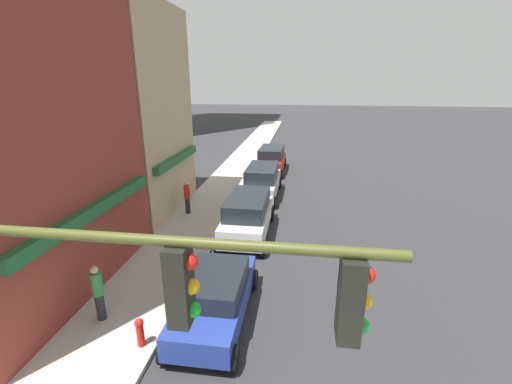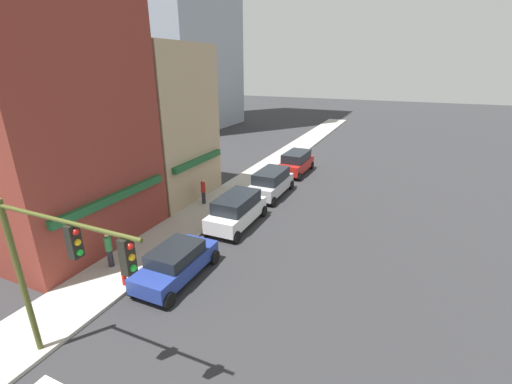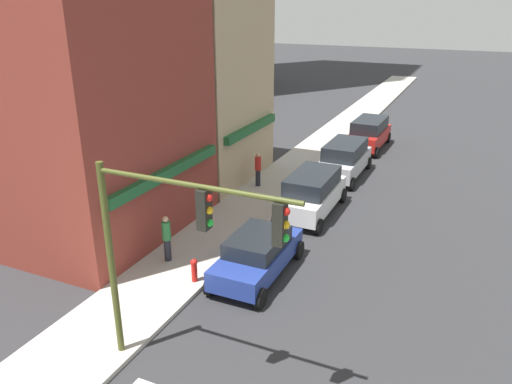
# 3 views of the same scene
# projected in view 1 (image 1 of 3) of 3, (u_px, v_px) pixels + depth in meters

# --- Properties ---
(storefront_row) EXTENTS (15.02, 5.30, 12.78)m
(storefront_row) POSITION_uv_depth(u_px,v_px,m) (63.00, 108.00, 13.14)
(storefront_row) COLOR maroon
(storefront_row) RESTS_ON ground_plane
(traffic_signal) EXTENTS (0.32, 5.24, 5.60)m
(traffic_signal) POSITION_uv_depth(u_px,v_px,m) (117.00, 336.00, 4.06)
(traffic_signal) COLOR #474C1E
(traffic_signal) RESTS_ON ground_plane
(sedan_blue) EXTENTS (4.40, 2.02, 1.59)m
(sedan_blue) POSITION_uv_depth(u_px,v_px,m) (216.00, 296.00, 10.22)
(sedan_blue) COLOR navy
(sedan_blue) RESTS_ON ground_plane
(suv_white) EXTENTS (4.71, 2.12, 1.94)m
(suv_white) POSITION_uv_depth(u_px,v_px,m) (248.00, 215.00, 15.81)
(suv_white) COLOR white
(suv_white) RESTS_ON ground_plane
(suv_silver) EXTENTS (4.72, 2.12, 1.94)m
(suv_silver) POSITION_uv_depth(u_px,v_px,m) (262.00, 181.00, 21.08)
(suv_silver) COLOR #B7B7BC
(suv_silver) RESTS_ON ground_plane
(suv_red) EXTENTS (4.74, 2.12, 1.94)m
(suv_red) POSITION_uv_depth(u_px,v_px,m) (271.00, 159.00, 26.81)
(suv_red) COLOR #B21E19
(suv_red) RESTS_ON ground_plane
(pedestrian_red_jacket) EXTENTS (0.32, 0.32, 1.77)m
(pedestrian_red_jacket) POSITION_uv_depth(u_px,v_px,m) (187.00, 197.00, 18.06)
(pedestrian_red_jacket) COLOR #23232D
(pedestrian_red_jacket) RESTS_ON sidewalk_left
(pedestrian_green_top) EXTENTS (0.32, 0.32, 1.77)m
(pedestrian_green_top) POSITION_uv_depth(u_px,v_px,m) (98.00, 292.00, 9.99)
(pedestrian_green_top) COLOR #23232D
(pedestrian_green_top) RESTS_ON sidewalk_left
(fire_hydrant) EXTENTS (0.24, 0.24, 0.84)m
(fire_hydrant) POSITION_uv_depth(u_px,v_px,m) (140.00, 331.00, 9.11)
(fire_hydrant) COLOR red
(fire_hydrant) RESTS_ON sidewalk_left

